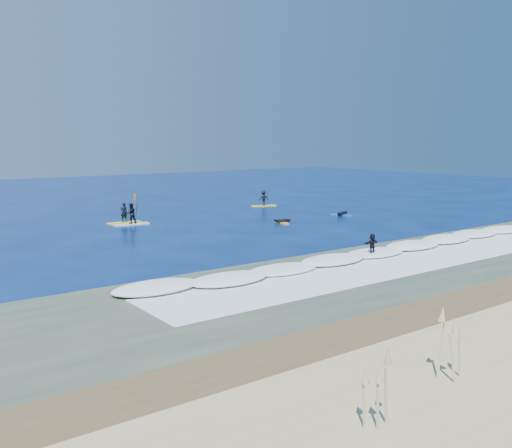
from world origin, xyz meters
TOP-DOWN VIEW (x-y plane):
  - ground at (0.00, 0.00)m, footprint 160.00×160.00m
  - shallow_water at (0.00, -14.00)m, footprint 90.00×13.00m
  - breaking_wave at (0.00, -10.00)m, footprint 40.00×6.00m
  - whitewater at (0.00, -13.00)m, footprint 34.00×5.00m
  - sup_paddler_left at (-6.55, 13.44)m, footprint 3.16×0.94m
  - sup_paddler_center at (-6.46, 12.06)m, footprint 3.29×1.07m
  - sup_paddler_right at (11.85, 16.31)m, footprint 3.02×1.50m
  - prone_paddler_near at (5.18, 4.76)m, footprint 1.62×2.11m
  - prone_paddler_far at (13.31, 5.12)m, footprint 1.75×2.33m
  - wave_surfer at (0.19, -10.74)m, footprint 1.99×0.56m
  - marker_buoy at (3.13, 32.17)m, footprint 0.32×0.32m

SIDE VIEW (x-z plane):
  - ground at x=0.00m, z-range 0.00..0.00m
  - breaking_wave at x=0.00m, z-range -0.15..0.15m
  - whitewater at x=0.00m, z-range -0.01..0.01m
  - shallow_water at x=0.00m, z-range 0.00..0.01m
  - prone_paddler_near at x=5.18m, z-range -0.07..0.36m
  - prone_paddler_far at x=13.31m, z-range -0.08..0.40m
  - marker_buoy at x=3.13m, z-range -0.05..0.71m
  - sup_paddler_left at x=-6.55m, z-range -0.41..1.78m
  - sup_paddler_right at x=11.85m, z-range -0.23..1.83m
  - wave_surfer at x=0.19m, z-range 0.10..1.53m
  - sup_paddler_center at x=-6.46m, z-range -0.29..1.98m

